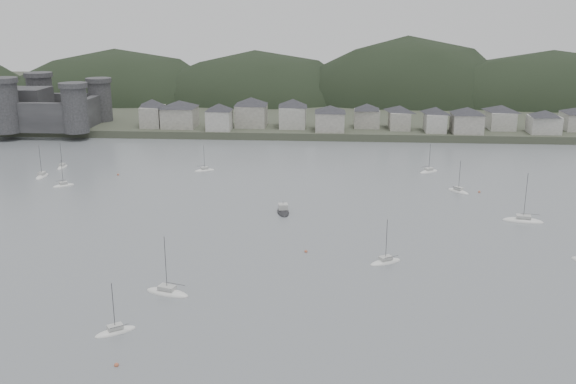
{
  "coord_description": "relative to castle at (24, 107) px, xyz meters",
  "views": [
    {
      "loc": [
        11.0,
        -79.44,
        50.65
      ],
      "look_at": [
        0.0,
        75.0,
        6.0
      ],
      "focal_mm": 39.45,
      "sensor_mm": 36.0,
      "label": 1
    }
  ],
  "objects": [
    {
      "name": "ground",
      "position": [
        120.0,
        -179.8,
        -10.96
      ],
      "size": [
        900.0,
        900.0,
        0.0
      ],
      "primitive_type": "plane",
      "color": "slate",
      "rests_on": "ground"
    },
    {
      "name": "far_shore_land",
      "position": [
        120.0,
        115.2,
        -9.46
      ],
      "size": [
        900.0,
        250.0,
        3.0
      ],
      "primitive_type": "cube",
      "color": "#383D2D",
      "rests_on": "ground"
    },
    {
      "name": "forested_ridge",
      "position": [
        124.83,
        89.6,
        -22.25
      ],
      "size": [
        851.55,
        103.94,
        102.57
      ],
      "color": "black",
      "rests_on": "ground"
    },
    {
      "name": "castle",
      "position": [
        0.0,
        0.0,
        0.0
      ],
      "size": [
        66.0,
        43.0,
        20.0
      ],
      "color": "#2E2D30",
      "rests_on": "far_shore_land"
    },
    {
      "name": "waterfront_town",
      "position": [
        170.59,
        3.54,
        -2.3
      ],
      "size": [
        451.48,
        28.46,
        12.92
      ],
      "color": "gray",
      "rests_on": "far_shore_land"
    },
    {
      "name": "sailboat_lead",
      "position": [
        41.13,
        -59.94,
        -10.78
      ],
      "size": [
        2.12,
        6.6,
        9.06
      ],
      "rotation": [
        0.0,
        0.0,
        6.28
      ],
      "color": "white",
      "rests_on": "ground"
    },
    {
      "name": "moored_fleet",
      "position": [
        97.67,
        -122.03,
        -10.79
      ],
      "size": [
        242.89,
        132.11,
        13.44
      ],
      "color": "white",
      "rests_on": "ground"
    },
    {
      "name": "motor_launch_far",
      "position": [
        118.62,
        -103.29,
        -10.68
      ],
      "size": [
        4.37,
        8.81,
        4.0
      ],
      "rotation": [
        0.0,
        0.0,
        3.31
      ],
      "color": "black",
      "rests_on": "ground"
    },
    {
      "name": "mooring_buoys",
      "position": [
        123.88,
        -133.83,
        -10.81
      ],
      "size": [
        155.87,
        115.48,
        0.7
      ],
      "color": "#BA5E3E",
      "rests_on": "ground"
    }
  ]
}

